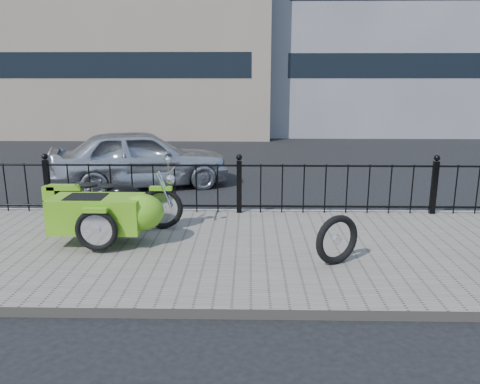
{
  "coord_description": "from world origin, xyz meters",
  "views": [
    {
      "loc": [
        0.18,
        -6.93,
        2.52
      ],
      "look_at": [
        0.04,
        -0.1,
        0.84
      ],
      "focal_mm": 35.0,
      "sensor_mm": 36.0,
      "label": 1
    }
  ],
  "objects": [
    {
      "name": "ground",
      "position": [
        0.0,
        0.0,
        0.0
      ],
      "size": [
        120.0,
        120.0,
        0.0
      ],
      "primitive_type": "plane",
      "color": "black",
      "rests_on": "ground"
    },
    {
      "name": "sidewalk",
      "position": [
        0.0,
        -0.5,
        0.06
      ],
      "size": [
        30.0,
        3.8,
        0.12
      ],
      "primitive_type": "cube",
      "color": "#696258",
      "rests_on": "ground"
    },
    {
      "name": "curb",
      "position": [
        0.0,
        1.44,
        0.06
      ],
      "size": [
        30.0,
        0.1,
        0.12
      ],
      "primitive_type": "cube",
      "color": "gray",
      "rests_on": "ground"
    },
    {
      "name": "iron_fence",
      "position": [
        0.0,
        1.3,
        0.59
      ],
      "size": [
        14.11,
        0.11,
        1.08
      ],
      "color": "black",
      "rests_on": "sidewalk"
    },
    {
      "name": "building_tan",
      "position": [
        -6.0,
        15.99,
        6.0
      ],
      "size": [
        14.0,
        8.01,
        12.0
      ],
      "color": "gray",
      "rests_on": "ground"
    },
    {
      "name": "motorcycle_sidecar",
      "position": [
        -1.85,
        -0.29,
        0.59
      ],
      "size": [
        2.28,
        1.48,
        0.98
      ],
      "color": "black",
      "rests_on": "sidewalk"
    },
    {
      "name": "spare_tire",
      "position": [
        1.34,
        -1.11,
        0.46
      ],
      "size": [
        0.63,
        0.41,
        0.67
      ],
      "primitive_type": "torus",
      "rotation": [
        1.57,
        0.0,
        0.51
      ],
      "color": "black",
      "rests_on": "sidewalk"
    },
    {
      "name": "sedan_car",
      "position": [
        -2.35,
        3.82,
        0.69
      ],
      "size": [
        4.36,
        2.84,
        1.38
      ],
      "primitive_type": "imported",
      "rotation": [
        0.0,
        0.0,
        1.9
      ],
      "color": "#B8BBC0",
      "rests_on": "ground"
    }
  ]
}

